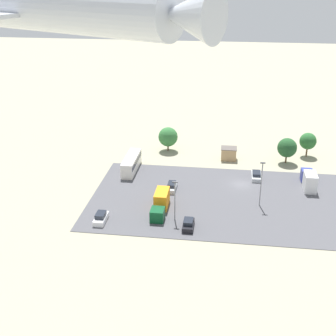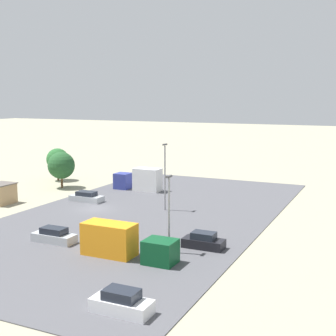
% 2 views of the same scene
% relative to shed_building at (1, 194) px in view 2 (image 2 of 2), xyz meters
% --- Properties ---
extents(ground_plane, '(400.00, 400.00, 0.00)m').
position_rel_shed_building_xyz_m(ground_plane, '(-2.76, 13.42, -1.43)').
color(ground_plane, gray).
extents(parking_lot_surface, '(57.24, 30.14, 0.08)m').
position_rel_shed_building_xyz_m(parking_lot_surface, '(-2.76, 20.95, -1.39)').
color(parking_lot_surface, '#4C4C51').
rests_on(parking_lot_surface, ground).
extents(shed_building, '(3.64, 3.08, 2.84)m').
position_rel_shed_building_xyz_m(shed_building, '(0.00, 0.00, 0.00)').
color(shed_building, tan).
rests_on(shed_building, ground).
extents(parked_car_0, '(1.97, 4.77, 1.43)m').
position_rel_shed_building_xyz_m(parked_car_0, '(-5.95, 10.02, -0.75)').
color(parked_car_0, '#ADB2B7').
rests_on(parked_car_0, ground).
extents(parked_car_1, '(1.75, 4.59, 1.52)m').
position_rel_shed_building_xyz_m(parked_car_1, '(10.95, 17.84, -0.71)').
color(parked_car_1, '#ADB2B7').
rests_on(parked_car_1, ground).
extents(parked_car_2, '(1.82, 4.05, 1.57)m').
position_rel_shed_building_xyz_m(parked_car_2, '(6.26, 32.19, -0.69)').
color(parked_car_2, black).
rests_on(parked_car_2, ground).
extents(parked_car_3, '(1.84, 4.28, 1.66)m').
position_rel_shed_building_xyz_m(parked_car_3, '(21.58, 32.04, -0.66)').
color(parked_car_3, silver).
rests_on(parked_car_3, ground).
extents(parked_truck_0, '(2.30, 7.68, 3.56)m').
position_rel_shed_building_xyz_m(parked_truck_0, '(-16.17, 13.10, 0.28)').
color(parked_truck_0, navy).
rests_on(parked_truck_0, ground).
extents(parked_truck_1, '(2.36, 9.12, 3.04)m').
position_rel_shed_building_xyz_m(parked_truck_1, '(11.88, 26.48, 0.04)').
color(parked_truck_1, '#0C4723').
rests_on(parked_truck_1, ground).
extents(tree_near_shed, '(4.37, 4.37, 5.86)m').
position_rel_shed_building_xyz_m(tree_near_shed, '(-12.91, 0.38, 2.24)').
color(tree_near_shed, brown).
rests_on(tree_near_shed, ground).
extents(tree_apron_mid, '(3.90, 3.90, 5.71)m').
position_rel_shed_building_xyz_m(tree_apron_mid, '(-18.09, -4.44, 2.32)').
color(tree_apron_mid, brown).
rests_on(tree_apron_mid, ground).
extents(light_pole_lot_centre, '(0.90, 0.28, 8.65)m').
position_rel_shed_building_xyz_m(light_pole_lot_centre, '(-6.09, 22.17, 3.41)').
color(light_pole_lot_centre, gray).
rests_on(light_pole_lot_centre, ground).
extents(light_pole_lot_edge, '(0.90, 0.28, 7.39)m').
position_rel_shed_building_xyz_m(light_pole_lot_edge, '(8.89, 29.70, 2.77)').
color(light_pole_lot_edge, gray).
rests_on(light_pole_lot_edge, ground).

